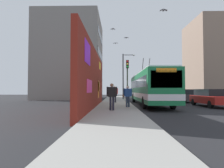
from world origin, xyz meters
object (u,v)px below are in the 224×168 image
(traffic_light, at_px, (127,74))
(street_lamp, at_px, (124,73))
(parked_car_navy, at_px, (169,94))
(city_bus, at_px, (149,87))
(pedestrian_near_wall, at_px, (112,94))
(parked_car_red, at_px, (211,97))
(pedestrian_at_curb, at_px, (128,95))
(pedestrian_midblock, at_px, (115,93))
(parked_car_dark_gray, at_px, (184,95))

(traffic_light, height_order, street_lamp, street_lamp)
(parked_car_navy, height_order, traffic_light, traffic_light)
(city_bus, bearing_deg, pedestrian_near_wall, 149.96)
(parked_car_red, bearing_deg, city_bus, 70.08)
(parked_car_red, bearing_deg, pedestrian_near_wall, 116.61)
(pedestrian_at_curb, distance_m, pedestrian_near_wall, 2.68)
(parked_car_red, relative_size, pedestrian_midblock, 2.68)
(street_lamp, bearing_deg, city_bus, -166.12)
(parked_car_dark_gray, bearing_deg, traffic_light, 118.16)
(pedestrian_midblock, bearing_deg, pedestrian_near_wall, 178.78)
(parked_car_red, distance_m, street_lamp, 12.90)
(pedestrian_at_curb, xyz_separation_m, pedestrian_near_wall, (-2.39, 1.22, 0.08))
(pedestrian_at_curb, bearing_deg, pedestrian_near_wall, 153.01)
(parked_car_dark_gray, height_order, pedestrian_near_wall, pedestrian_near_wall)
(parked_car_dark_gray, relative_size, pedestrian_at_curb, 2.88)
(pedestrian_midblock, relative_size, traffic_light, 0.40)
(pedestrian_near_wall, bearing_deg, parked_car_red, -63.39)
(parked_car_navy, relative_size, traffic_light, 1.01)
(parked_car_dark_gray, height_order, pedestrian_at_curb, pedestrian_at_curb)
(parked_car_dark_gray, bearing_deg, street_lamp, 61.74)
(parked_car_navy, xyz_separation_m, street_lamp, (-2.21, 7.25, 3.17))
(parked_car_dark_gray, bearing_deg, pedestrian_midblock, 110.38)
(pedestrian_at_curb, xyz_separation_m, traffic_light, (4.40, -0.29, 2.02))
(pedestrian_at_curb, bearing_deg, street_lamp, -1.81)
(pedestrian_midblock, relative_size, street_lamp, 0.27)
(parked_car_red, relative_size, parked_car_navy, 1.05)
(pedestrian_midblock, bearing_deg, parked_car_red, -109.38)
(city_bus, relative_size, pedestrian_near_wall, 7.04)
(pedestrian_midblock, height_order, street_lamp, street_lamp)
(parked_car_dark_gray, relative_size, parked_car_navy, 1.06)
(city_bus, height_order, parked_car_navy, city_bus)
(parked_car_navy, height_order, pedestrian_midblock, pedestrian_midblock)
(parked_car_red, distance_m, traffic_light, 8.06)
(pedestrian_near_wall, relative_size, traffic_light, 0.40)
(city_bus, height_order, pedestrian_near_wall, city_bus)
(pedestrian_at_curb, relative_size, pedestrian_midblock, 0.94)
(pedestrian_midblock, bearing_deg, traffic_light, -117.62)
(street_lamp, bearing_deg, parked_car_navy, -73.06)
(parked_car_navy, xyz_separation_m, pedestrian_near_wall, (-16.83, 8.85, 0.38))
(parked_car_navy, bearing_deg, pedestrian_at_curb, 152.13)
(parked_car_red, distance_m, parked_car_dark_gray, 6.29)
(parked_car_dark_gray, relative_size, traffic_light, 1.08)
(parked_car_dark_gray, height_order, traffic_light, traffic_light)
(parked_car_navy, distance_m, pedestrian_near_wall, 19.02)
(city_bus, bearing_deg, street_lamp, 13.88)
(city_bus, height_order, pedestrian_at_curb, city_bus)
(traffic_light, bearing_deg, parked_car_navy, -36.21)
(city_bus, relative_size, parked_car_navy, 2.76)
(parked_car_navy, bearing_deg, pedestrian_near_wall, 152.25)
(city_bus, height_order, parked_car_red, city_bus)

